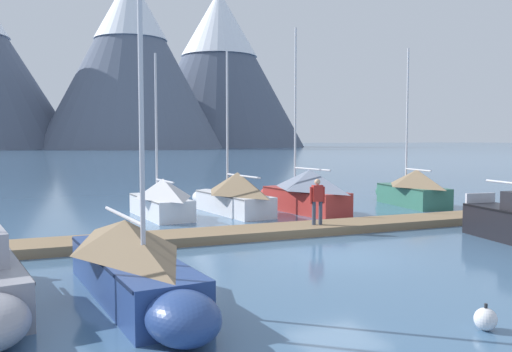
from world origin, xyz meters
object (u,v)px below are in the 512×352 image
at_px(sailboat_second_berth, 134,263).
at_px(mooring_buoy_inner_mooring, 486,319).
at_px(sailboat_far_berth, 303,192).
at_px(sailboat_mid_dock_port, 160,198).
at_px(sailboat_end_of_dock, 411,188).
at_px(sailboat_mid_dock_starboard, 231,194).
at_px(person_on_dock, 317,199).

distance_m(sailboat_second_berth, mooring_buoy_inner_mooring, 7.06).
height_order(sailboat_far_berth, mooring_buoy_inner_mooring, sailboat_far_berth).
bearing_deg(sailboat_second_berth, sailboat_mid_dock_port, 73.92).
xyz_separation_m(sailboat_second_berth, sailboat_end_of_dock, (16.38, 10.84, 0.10)).
bearing_deg(sailboat_mid_dock_starboard, sailboat_mid_dock_port, 178.25).
xyz_separation_m(sailboat_mid_dock_port, sailboat_end_of_dock, (12.92, -1.18, 0.08)).
bearing_deg(person_on_dock, sailboat_mid_dock_port, 124.31).
bearing_deg(sailboat_end_of_dock, sailboat_second_berth, -146.50).
bearing_deg(mooring_buoy_inner_mooring, sailboat_far_berth, 73.43).
distance_m(sailboat_far_berth, sailboat_end_of_dock, 6.37).
height_order(sailboat_mid_dock_starboard, person_on_dock, sailboat_mid_dock_starboard).
height_order(sailboat_second_berth, sailboat_mid_dock_port, sailboat_second_berth).
bearing_deg(sailboat_mid_dock_starboard, sailboat_second_berth, -119.73).
bearing_deg(sailboat_mid_dock_port, sailboat_end_of_dock, -5.21).
distance_m(sailboat_second_berth, sailboat_end_of_dock, 19.65).
bearing_deg(sailboat_far_berth, sailboat_mid_dock_starboard, 161.70).
height_order(sailboat_mid_dock_starboard, mooring_buoy_inner_mooring, sailboat_mid_dock_starboard).
relative_size(sailboat_second_berth, sailboat_end_of_dock, 1.03).
relative_size(sailboat_mid_dock_port, person_on_dock, 4.28).
height_order(sailboat_mid_dock_starboard, sailboat_end_of_dock, sailboat_end_of_dock).
distance_m(sailboat_mid_dock_port, person_on_dock, 7.70).
bearing_deg(sailboat_mid_dock_port, person_on_dock, -55.69).
bearing_deg(mooring_buoy_inner_mooring, sailboat_second_berth, 141.05).
height_order(sailboat_second_berth, person_on_dock, sailboat_second_berth).
relative_size(sailboat_second_berth, sailboat_far_berth, 0.96).
distance_m(person_on_dock, mooring_buoy_inner_mooring, 10.41).
distance_m(sailboat_far_berth, person_on_dock, 5.65).
bearing_deg(sailboat_far_berth, sailboat_end_of_dock, -0.15).
bearing_deg(sailboat_far_berth, mooring_buoy_inner_mooring, -106.57).
relative_size(sailboat_mid_dock_port, sailboat_end_of_dock, 0.89).
relative_size(sailboat_mid_dock_port, sailboat_mid_dock_starboard, 0.96).
bearing_deg(sailboat_end_of_dock, mooring_buoy_inner_mooring, -125.57).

